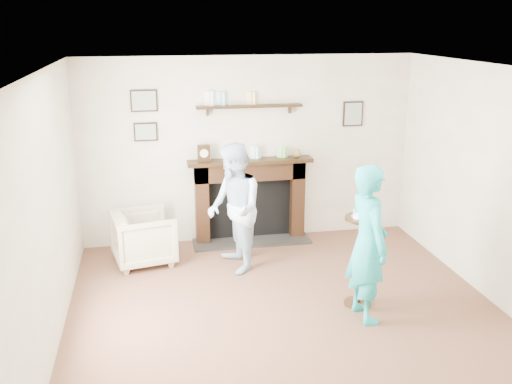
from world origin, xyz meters
TOP-DOWN VIEW (x-y plane):
  - ground at (0.00, 0.00)m, footprint 5.00×5.00m
  - room_shell at (-0.00, 0.69)m, footprint 4.54×5.02m
  - armchair at (-1.44, 1.87)m, footprint 0.86×0.84m
  - man at (-0.36, 1.47)m, footprint 0.69×0.83m
  - woman at (0.76, 0.05)m, footprint 0.44×0.63m
  - pedestal_table at (0.80, 0.32)m, footprint 0.35×0.35m

SIDE VIEW (x-z plane):
  - ground at x=0.00m, z-range 0.00..0.00m
  - armchair at x=-1.44m, z-range -0.33..0.33m
  - man at x=-0.36m, z-range -0.78..0.78m
  - woman at x=0.76m, z-range -0.81..0.81m
  - pedestal_table at x=0.80m, z-range 0.13..1.27m
  - room_shell at x=0.00m, z-range 0.36..2.88m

